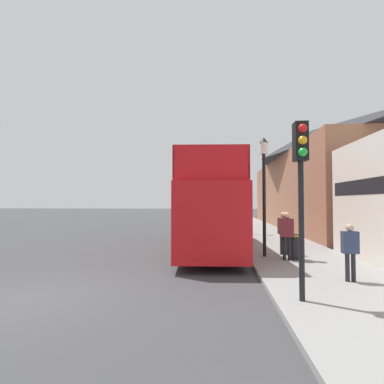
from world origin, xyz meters
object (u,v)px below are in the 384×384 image
at_px(pedestrian_nearest, 350,247).
at_px(parked_car_ahead_of_bus, 217,224).
at_px(traffic_signal, 301,169).
at_px(pedestrian_second, 287,231).
at_px(lamp_post_second, 242,187).
at_px(litter_bin, 294,246).
at_px(lamp_post_nearest, 264,174).
at_px(pedestrian_third, 284,229).
at_px(tour_bus, 208,210).

bearing_deg(pedestrian_nearest, parked_car_ahead_of_bus, 104.65).
relative_size(pedestrian_nearest, traffic_signal, 0.40).
distance_m(pedestrian_second, lamp_post_second, 9.36).
bearing_deg(pedestrian_second, litter_bin, 31.25).
bearing_deg(pedestrian_second, parked_car_ahead_of_bus, 103.41).
bearing_deg(pedestrian_second, lamp_post_second, 95.20).
bearing_deg(lamp_post_nearest, traffic_signal, -90.65).
height_order(pedestrian_third, lamp_post_second, lamp_post_second).
xyz_separation_m(pedestrian_nearest, litter_bin, (-0.70, 3.04, -0.44)).
relative_size(tour_bus, litter_bin, 10.64).
xyz_separation_m(lamp_post_nearest, lamp_post_second, (-0.14, 8.40, -0.13)).
xyz_separation_m(pedestrian_third, traffic_signal, (-0.91, -5.77, 1.80)).
bearing_deg(pedestrian_third, pedestrian_second, -97.51).
xyz_separation_m(tour_bus, lamp_post_nearest, (2.26, -2.22, 1.48)).
height_order(traffic_signal, lamp_post_second, lamp_post_second).
bearing_deg(parked_car_ahead_of_bus, pedestrian_third, -74.59).
bearing_deg(tour_bus, litter_bin, -42.91).
height_order(pedestrian_nearest, lamp_post_nearest, lamp_post_nearest).
bearing_deg(litter_bin, pedestrian_second, -148.75).
relative_size(pedestrian_nearest, pedestrian_second, 0.88).
xyz_separation_m(tour_bus, lamp_post_second, (2.13, 6.19, 1.35)).
bearing_deg(traffic_signal, pedestrian_nearest, 44.60).
bearing_deg(pedestrian_second, lamp_post_nearest, 134.73).
distance_m(parked_car_ahead_of_bus, lamp_post_second, 3.32).
bearing_deg(parked_car_ahead_of_bus, traffic_signal, -83.97).
height_order(traffic_signal, lamp_post_nearest, lamp_post_nearest).
xyz_separation_m(pedestrian_nearest, pedestrian_third, (-0.83, 4.06, 0.10)).
xyz_separation_m(pedestrian_third, litter_bin, (0.13, -1.02, -0.54)).
relative_size(lamp_post_nearest, litter_bin, 5.07).
xyz_separation_m(parked_car_ahead_of_bus, lamp_post_second, (1.66, -1.35, 2.54)).
height_order(pedestrian_nearest, pedestrian_third, pedestrian_third).
height_order(pedestrian_nearest, traffic_signal, traffic_signal).
relative_size(tour_bus, parked_car_ahead_of_bus, 2.26).
bearing_deg(lamp_post_nearest, litter_bin, -28.00).
relative_size(parked_car_ahead_of_bus, pedestrian_third, 2.53).
relative_size(pedestrian_third, lamp_post_nearest, 0.37).
distance_m(tour_bus, pedestrian_second, 4.21).
height_order(parked_car_ahead_of_bus, pedestrian_nearest, pedestrian_nearest).
height_order(tour_bus, lamp_post_nearest, lamp_post_nearest).
height_order(pedestrian_nearest, lamp_post_second, lamp_post_second).
bearing_deg(lamp_post_nearest, pedestrian_nearest, -64.74).
distance_m(lamp_post_nearest, litter_bin, 2.95).
height_order(pedestrian_nearest, pedestrian_second, pedestrian_second).
bearing_deg(tour_bus, pedestrian_third, -31.70).
relative_size(pedestrian_nearest, litter_bin, 1.67).
distance_m(pedestrian_nearest, pedestrian_second, 3.03).
relative_size(pedestrian_third, litter_bin, 1.86).
height_order(traffic_signal, litter_bin, traffic_signal).
distance_m(tour_bus, pedestrian_third, 3.63).
relative_size(tour_bus, traffic_signal, 2.54).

